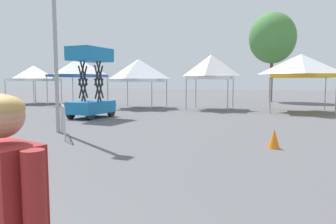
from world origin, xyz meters
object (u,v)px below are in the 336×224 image
Objects in this scene: canopy_tent_behind_left at (78,68)px; scissor_lift at (91,96)px; canopy_tent_right_of_center at (301,66)px; traffic_cone_lot_center at (274,139)px; canopy_tent_behind_right at (34,73)px; canopy_tent_far_right at (211,67)px; canopy_tent_left_of_center at (138,70)px; light_pole_near_lift at (54,9)px; crowd_barrier_by_lift at (63,114)px; tree_behind_tents_left at (272,38)px.

canopy_tent_behind_left is 9.72m from scissor_lift.
canopy_tent_right_of_center is 11.71m from traffic_cone_lot_center.
canopy_tent_far_right is (14.90, -0.19, 0.28)m from canopy_tent_behind_right.
canopy_tent_behind_left is 10.66m from canopy_tent_far_right.
canopy_tent_left_of_center is 6.45m from scissor_lift.
traffic_cone_lot_center is at bearing -30.98° from canopy_tent_behind_right.
canopy_tent_behind_right is 12.68m from scissor_lift.
canopy_tent_left_of_center is 10.35m from canopy_tent_right_of_center.
traffic_cone_lot_center is at bearing -48.99° from canopy_tent_left_of_center.
canopy_tent_behind_right is 0.42× the size of light_pole_near_lift.
traffic_cone_lot_center is at bearing 3.89° from crowd_barrier_by_lift.
canopy_tent_behind_right is 0.90× the size of canopy_tent_far_right.
canopy_tent_left_of_center is (5.74, -1.05, -0.31)m from canopy_tent_behind_left.
canopy_tent_far_right reaches higher than traffic_cone_lot_center.
scissor_lift is 0.46× the size of light_pole_near_lift.
tree_behind_tents_left reaches higher than canopy_tent_left_of_center.
canopy_tent_behind_left is 1.06× the size of canopy_tent_left_of_center.
tree_behind_tents_left reaches higher than canopy_tent_behind_left.
tree_behind_tents_left is at bearing 51.66° from canopy_tent_left_of_center.
traffic_cone_lot_center is (-0.98, -11.40, -2.48)m from canopy_tent_right_of_center.
tree_behind_tents_left is 14.61× the size of traffic_cone_lot_center.
canopy_tent_left_of_center is 10.87m from light_pole_near_lift.
canopy_tent_far_right is 8.44m from scissor_lift.
canopy_tent_behind_left reaches higher than scissor_lift.
canopy_tent_far_right reaches higher than canopy_tent_right_of_center.
canopy_tent_behind_left reaches higher than canopy_tent_left_of_center.
canopy_tent_right_of_center reaches higher than crowd_barrier_by_lift.
canopy_tent_far_right reaches higher than scissor_lift.
canopy_tent_right_of_center is 14.12m from light_pole_near_lift.
crowd_barrier_by_lift is (12.62, -12.07, -1.74)m from canopy_tent_behind_right.
crowd_barrier_by_lift is (2.23, -4.94, -0.34)m from scissor_lift.
canopy_tent_behind_left is 0.48× the size of light_pole_near_lift.
light_pole_near_lift is (1.88, -10.55, 1.78)m from canopy_tent_left_of_center.
canopy_tent_behind_left reaches higher than canopy_tent_behind_right.
tree_behind_tents_left is at bearing 64.86° from scissor_lift.
traffic_cone_lot_center is (1.12, -21.15, -5.41)m from tree_behind_tents_left.
canopy_tent_behind_right is at bearing 149.02° from traffic_cone_lot_center.
light_pole_near_lift is 4.77× the size of crowd_barrier_by_lift.
crowd_barrier_by_lift is at bearing -55.65° from canopy_tent_behind_left.
canopy_tent_right_of_center is at bearing 34.87° from scissor_lift.
light_pole_near_lift is at bearing 139.05° from crowd_barrier_by_lift.
canopy_tent_behind_left is 17.04m from tree_behind_tents_left.
canopy_tent_left_of_center is at bearing 103.24° from crowd_barrier_by_lift.
tree_behind_tents_left is 22.85m from crowd_barrier_by_lift.
traffic_cone_lot_center is at bearing -38.04° from canopy_tent_behind_left.
canopy_tent_left_of_center is 6.30× the size of traffic_cone_lot_center.
canopy_tent_far_right reaches higher than crowd_barrier_by_lift.
canopy_tent_behind_right is at bearing 136.13° from light_pole_near_lift.
crowd_barrier_by_lift is (0.75, -0.65, -3.61)m from light_pole_near_lift.
canopy_tent_right_of_center is 6.76× the size of traffic_cone_lot_center.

